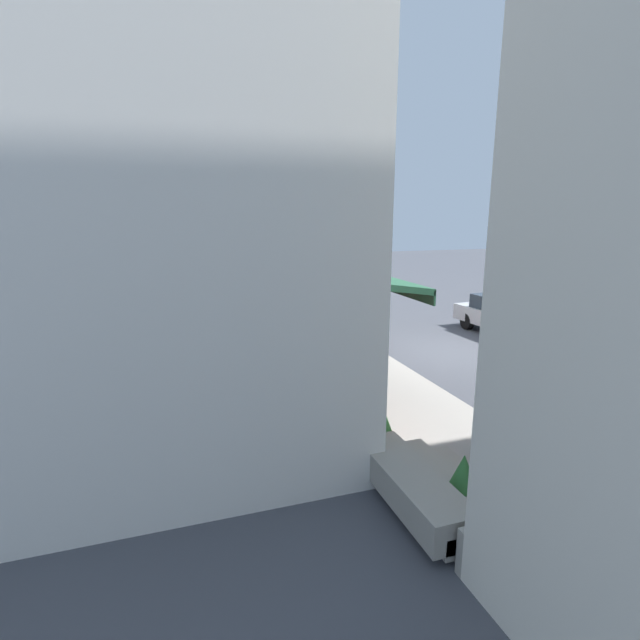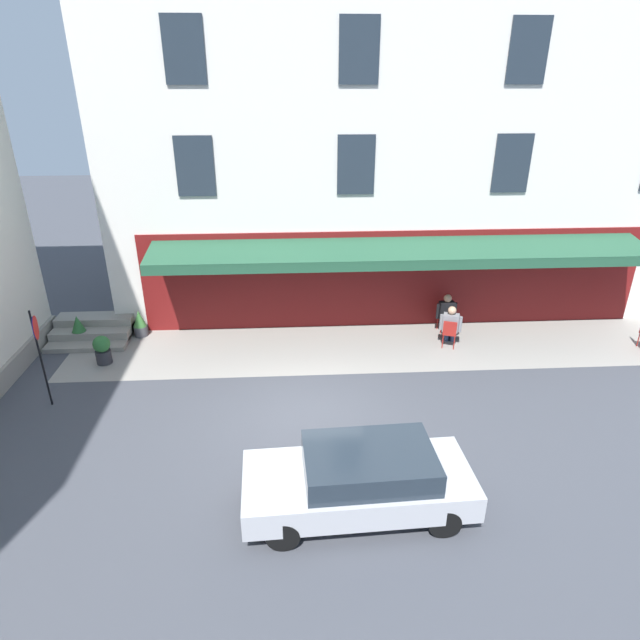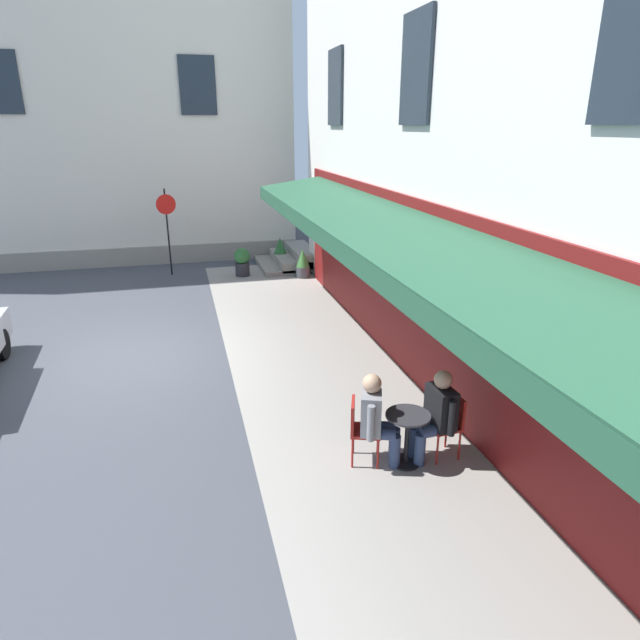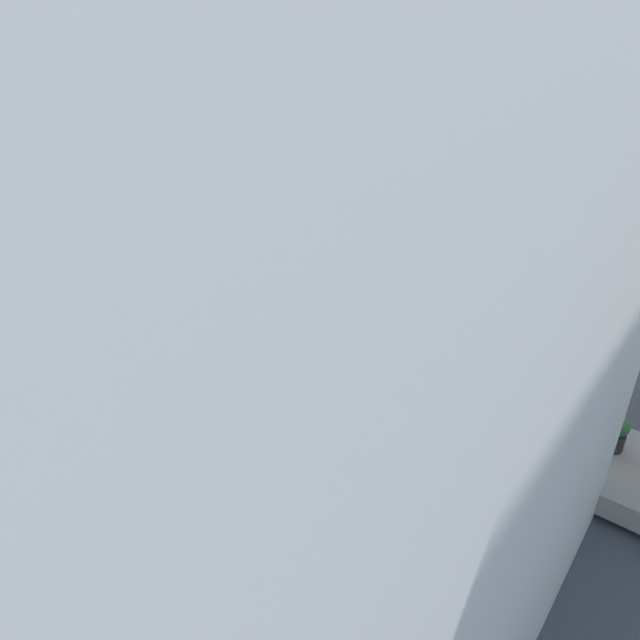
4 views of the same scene
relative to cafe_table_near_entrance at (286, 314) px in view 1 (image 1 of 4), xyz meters
The scene contains 17 objects.
ground_plane 6.03m from the cafe_table_near_entrance, 39.29° to the left, with size 70.00×70.00×0.00m, color #42444C.
sidewalk_cafe_terrace 1.54m from the cafe_table_near_entrance, 16.19° to the left, with size 20.50×3.20×0.01m, color gray.
cafe_building_facade 9.03m from the cafe_table_near_entrance, 83.41° to the right, with size 20.00×10.70×15.00m.
back_alley_steps 11.28m from the cafe_table_near_entrance, ahead, with size 2.40×1.75×0.60m.
cafe_table_near_entrance is the anchor object (origin of this frame).
cafe_chair_red_near_door 0.63m from the cafe_table_near_entrance, 70.11° to the left, with size 0.51×0.51×0.91m.
cafe_chair_red_back_row 0.63m from the cafe_table_near_entrance, 85.85° to the right, with size 0.43×0.43×0.91m.
cafe_table_mid_terrace 6.40m from the cafe_table_near_entrance, behind, with size 0.60×0.60×0.75m.
cafe_chair_red_kerbside 7.03m from the cafe_table_near_entrance, 169.32° to the left, with size 0.51×0.51×0.91m.
cafe_chair_red_by_window 5.78m from the cafe_table_near_entrance, 169.70° to the left, with size 0.43×0.43×0.91m.
seated_patron_in_grey 0.47m from the cafe_table_near_entrance, 70.11° to the left, with size 0.63×0.62×1.31m.
seated_companion_in_black 0.47m from the cafe_table_near_entrance, 85.85° to the right, with size 0.66×0.56×1.31m.
no_parking_sign 11.56m from the cafe_table_near_entrance, 15.40° to the left, with size 0.18×0.57×2.60m.
potted_plant_entrance_left 10.47m from the cafe_table_near_entrance, ahead, with size 0.48×0.48×0.85m.
potted_plant_under_sign 9.82m from the cafe_table_near_entrance, ahead, with size 0.42×0.42×0.87m.
potted_plant_by_steps 11.57m from the cafe_table_near_entrance, ahead, with size 0.43×0.43×0.89m.
parked_car_silver 7.98m from the cafe_table_near_entrance, 61.99° to the left, with size 4.37×1.99×1.33m.
Camera 1 is at (11.92, -8.04, 4.16)m, focal length 26.55 mm.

